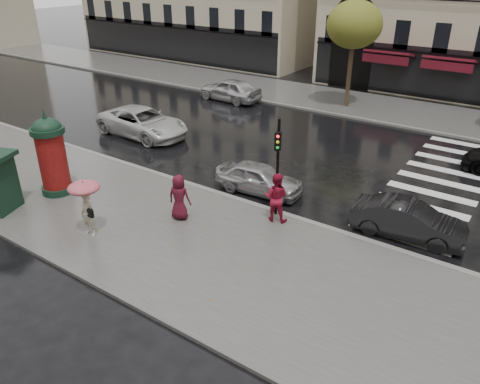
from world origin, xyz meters
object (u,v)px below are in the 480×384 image
Objects in this scene: car_far_silver at (230,90)px; woman_red at (276,197)px; traffic_light at (278,159)px; car_white at (143,122)px; woman_umbrella at (86,200)px; car_silver at (259,178)px; car_darkgrey at (409,220)px; man_burgundy at (179,197)px; morris_column at (51,153)px.

woman_red is at bearing 44.31° from car_far_silver.
traffic_light reaches higher than car_white.
car_white is (-6.12, 8.64, -0.73)m from woman_umbrella.
car_silver is 0.96× the size of car_darkgrey.
car_darkgrey is at bearing -95.05° from car_silver.
car_white is at bearing 4.34° from car_far_silver.
traffic_light is 11.48m from car_white.
woman_red is 3.53m from man_burgundy.
car_darkgrey is at bearing -169.08° from man_burgundy.
car_silver is (2.94, 6.35, -0.85)m from woman_umbrella.
morris_column reaches higher than man_burgundy.
traffic_light is 0.83× the size of car_far_silver.
traffic_light is at bearing -76.20° from woman_red.
car_silver is at bearing -59.08° from woman_red.
car_silver is 9.34m from car_white.
woman_umbrella is 1.11× the size of woman_red.
car_silver is (-1.67, 1.47, -1.75)m from traffic_light.
woman_red is 2.62m from car_silver.
morris_column reaches higher than car_darkgrey.
woman_umbrella is 0.55× the size of car_silver.
car_white reaches higher than car_darkgrey.
man_burgundy is 0.45× the size of car_darkgrey.
morris_column is (-5.63, -1.21, 0.84)m from man_burgundy.
morris_column is (-3.81, 1.44, 0.34)m from woman_umbrella.
man_burgundy reaches higher than car_darkgrey.
morris_column is at bearing 159.22° from woman_umbrella.
car_darkgrey is (7.27, 3.70, -0.35)m from man_burgundy.
man_burgundy is 0.46× the size of traffic_light.
man_burgundy is 0.38× the size of car_far_silver.
man_burgundy is 0.32× the size of car_white.
car_darkgrey is 0.86× the size of car_far_silver.
traffic_light is at bearing -107.04° from car_white.
traffic_light reaches higher than car_far_silver.
car_white is (-10.73, 3.76, -1.63)m from traffic_light.
man_burgundy is 3.84m from traffic_light.
woman_red reaches higher than car_silver.
woman_red is 0.50× the size of car_silver.
woman_umbrella reaches higher than car_silver.
morris_column is at bearing -157.78° from traffic_light.
traffic_light is at bearing 44.61° from car_far_silver.
traffic_light is at bearing -136.30° from car_silver.
car_silver is at bearing -101.94° from car_white.
woman_umbrella is 0.58× the size of morris_column.
car_white is at bearing 107.78° from morris_column.
car_silver is (6.74, 4.91, -1.19)m from morris_column.
traffic_light is at bearing 103.44° from car_darkgrey.
car_far_silver is (-0.22, 8.51, 0.01)m from car_white.
woman_red is 0.48× the size of car_darkgrey.
car_far_silver is at bearing -76.66° from man_burgundy.
car_darkgrey is at bearing 34.93° from woman_umbrella.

